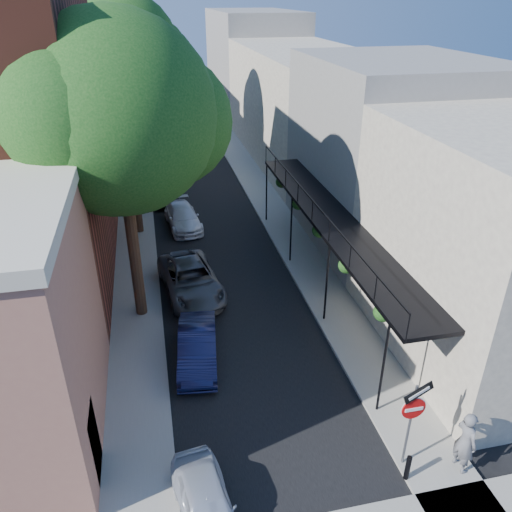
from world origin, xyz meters
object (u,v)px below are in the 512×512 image
oak_near (130,117)px  oak_mid (132,99)px  parked_car_f (155,168)px  parked_car_c (191,279)px  sign_post (413,412)px  parked_car_e (159,190)px  parked_car_b (197,347)px  oak_far (131,52)px  parked_car_a (206,505)px  pedestrian (466,441)px  bollard (408,468)px  parked_car_d (183,217)px

oak_near → oak_mid: size_ratio=1.12×
oak_near → parked_car_f: size_ratio=3.15×
oak_mid → parked_car_c: size_ratio=2.10×
sign_post → parked_car_e: 22.44m
parked_car_b → oak_far: bearing=100.8°
sign_post → parked_car_a: sign_post is taller
oak_mid → pedestrian: 20.33m
parked_car_c → parked_car_f: (-0.95, 16.10, -0.08)m
bollard → parked_car_b: bearing=128.6°
oak_near → parked_car_d: 11.01m
parked_car_c → parked_car_d: 7.03m
parked_car_a → parked_car_f: 26.82m
oak_near → parked_car_a: oak_near is taller
parked_car_a → parked_car_b: 6.12m
pedestrian → parked_car_a: bearing=83.2°
parked_car_c → pedestrian: bearing=-67.4°
parked_car_b → oak_mid: bearing=104.3°
parked_car_b → sign_post: bearing=-41.5°
oak_near → pedestrian: size_ratio=5.88×
parked_car_f → parked_car_e: bearing=-82.1°
bollard → pedestrian: size_ratio=0.41×
sign_post → parked_car_b: sign_post is taller
oak_far → parked_car_c: bearing=-83.9°
sign_post → parked_car_b: (-5.04, 5.65, -1.42)m
bollard → parked_car_f: bearing=101.8°
parked_car_d → parked_car_f: size_ratio=1.12×
oak_mid → pedestrian: oak_mid is taller
parked_car_e → parked_car_f: bearing=92.1°
sign_post → parked_car_a: bearing=-175.3°
parked_car_b → pedestrian: 8.91m
parked_car_f → oak_near: bearing=-86.2°
bollard → pedestrian: 1.70m
oak_far → parked_car_c: (1.71, -16.02, -7.58)m
parked_car_f → parked_car_b: bearing=-81.6°
bollard → parked_car_c: size_ratio=0.16×
oak_near → parked_car_d: bearing=76.2°
parked_car_f → pedestrian: size_ratio=1.87×
parked_car_a → parked_car_f: (-0.24, 26.82, 0.04)m
bollard → parked_car_d: 18.31m
sign_post → parked_car_f: sign_post is taller
bollard → oak_far: 28.58m
oak_mid → parked_car_c: (1.77, -6.99, -6.38)m
pedestrian → sign_post: bearing=66.0°
oak_far → parked_car_a: oak_far is taller
oak_near → pedestrian: 14.29m
bollard → parked_car_b: 7.84m
oak_mid → parked_car_d: bearing=1.2°
oak_near → parked_car_a: 12.22m
sign_post → bollard: (-0.16, -0.47, -1.52)m
pedestrian → oak_mid: bearing=17.5°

